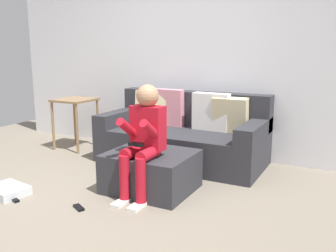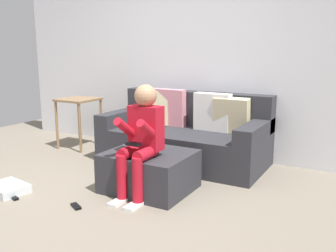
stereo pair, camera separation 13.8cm
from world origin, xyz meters
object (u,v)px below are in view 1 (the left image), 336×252
at_px(couch_sectional, 184,135).
at_px(remote_near_ottoman, 79,208).
at_px(side_table, 75,108).
at_px(ottoman, 151,171).
at_px(person_seated, 143,135).
at_px(remote_by_storage_bin, 13,199).
at_px(storage_bin, 7,190).

height_order(couch_sectional, remote_near_ottoman, couch_sectional).
height_order(couch_sectional, side_table, couch_sectional).
height_order(ottoman, person_seated, person_seated).
distance_m(side_table, remote_by_storage_bin, 1.99).
xyz_separation_m(ottoman, side_table, (-1.77, 0.92, 0.39)).
relative_size(couch_sectional, storage_bin, 5.19).
bearing_deg(remote_by_storage_bin, side_table, 130.59).
bearing_deg(ottoman, remote_near_ottoman, -116.05).
bearing_deg(side_table, remote_near_ottoman, -48.59).
relative_size(side_table, remote_by_storage_bin, 3.98).
distance_m(remote_near_ottoman, remote_by_storage_bin, 0.70).
height_order(couch_sectional, storage_bin, couch_sectional).
bearing_deg(person_seated, storage_bin, -153.98).
distance_m(couch_sectional, ottoman, 1.09).
relative_size(ottoman, side_table, 1.16).
bearing_deg(person_seated, remote_near_ottoman, -124.48).
distance_m(side_table, remote_near_ottoman, 2.24).
height_order(couch_sectional, person_seated, person_seated).
relative_size(couch_sectional, remote_near_ottoman, 14.20).
relative_size(person_seated, side_table, 1.51).
xyz_separation_m(couch_sectional, person_seated, (0.15, -1.24, 0.27)).
distance_m(person_seated, side_table, 2.10).
relative_size(ottoman, person_seated, 0.77).
distance_m(person_seated, remote_near_ottoman, 0.87).
bearing_deg(side_table, couch_sectional, 5.19).
relative_size(person_seated, storage_bin, 2.76).
xyz_separation_m(couch_sectional, remote_near_ottoman, (-0.21, -1.77, -0.33)).
height_order(ottoman, storage_bin, ottoman).
distance_m(ottoman, storage_bin, 1.42).
bearing_deg(remote_near_ottoman, person_seated, 82.93).
bearing_deg(remote_by_storage_bin, ottoman, 56.55).
distance_m(couch_sectional, storage_bin, 2.14).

